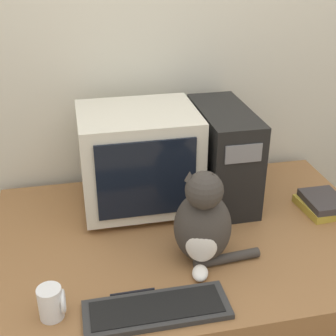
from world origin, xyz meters
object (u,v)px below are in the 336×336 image
at_px(mug, 52,303).
at_px(crt_monitor, 139,159).
at_px(pen, 132,292).
at_px(computer_tower, 223,155).
at_px(book_stack, 322,204).
at_px(cat, 203,224).
at_px(keyboard, 157,309).

bearing_deg(mug, crt_monitor, 58.52).
xyz_separation_m(pen, mug, (-0.24, -0.05, 0.05)).
bearing_deg(computer_tower, mug, -140.73).
bearing_deg(book_stack, mug, -160.61).
height_order(crt_monitor, book_stack, crt_monitor).
relative_size(book_stack, mug, 1.91).
relative_size(cat, book_stack, 1.77).
distance_m(computer_tower, cat, 0.45).
distance_m(crt_monitor, keyboard, 0.64).
height_order(crt_monitor, pen, crt_monitor).
height_order(keyboard, mug, mug).
bearing_deg(keyboard, cat, 47.01).
height_order(computer_tower, pen, computer_tower).
height_order(keyboard, pen, keyboard).
xyz_separation_m(computer_tower, mug, (-0.69, -0.56, -0.14)).
distance_m(keyboard, pen, 0.11).
bearing_deg(mug, book_stack, 19.39).
height_order(book_stack, pen, book_stack).
relative_size(computer_tower, pen, 3.16).
height_order(computer_tower, mug, computer_tower).
relative_size(crt_monitor, pen, 3.21).
relative_size(computer_tower, keyboard, 1.02).
xyz_separation_m(computer_tower, pen, (-0.45, -0.52, -0.19)).
distance_m(keyboard, cat, 0.32).
relative_size(book_stack, pen, 1.41).
height_order(crt_monitor, mug, crt_monitor).
xyz_separation_m(computer_tower, keyboard, (-0.39, -0.61, -0.18)).
bearing_deg(mug, keyboard, -8.92).
relative_size(crt_monitor, computer_tower, 1.01).
relative_size(cat, mug, 3.38).
xyz_separation_m(crt_monitor, computer_tower, (0.34, -0.00, -0.02)).
bearing_deg(keyboard, crt_monitor, 85.58).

